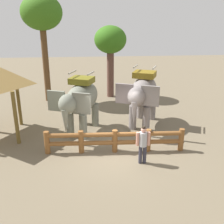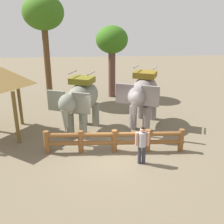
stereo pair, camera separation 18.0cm
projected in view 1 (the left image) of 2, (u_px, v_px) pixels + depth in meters
name	position (u px, v px, depth m)	size (l,w,h in m)	color
ground_plane	(115.00, 152.00, 12.08)	(60.00, 60.00, 0.00)	#6C5F49
log_fence	(115.00, 140.00, 11.92)	(6.27, 0.49, 1.05)	brown
elephant_near_left	(81.00, 100.00, 13.51)	(2.73, 3.78, 3.18)	slate
elephant_center	(143.00, 94.00, 14.43)	(2.90, 3.90, 3.29)	gray
tourist_woman_in_black	(143.00, 142.00, 10.87)	(0.59, 0.33, 1.66)	#32313E
tree_far_left	(110.00, 42.00, 19.08)	(2.30, 2.30, 5.19)	brown
tree_back_center	(42.00, 15.00, 17.48)	(2.73, 2.73, 7.19)	#543820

